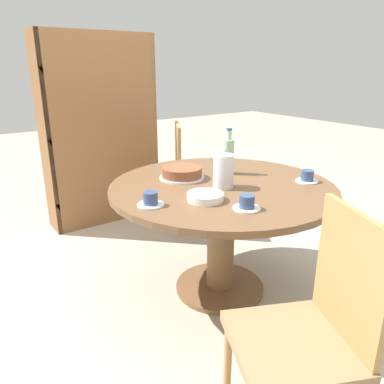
{
  "coord_description": "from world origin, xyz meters",
  "views": [
    {
      "loc": [
        -1.34,
        -1.61,
        1.37
      ],
      "look_at": [
        0.0,
        0.31,
        0.57
      ],
      "focal_mm": 35.0,
      "sensor_mm": 36.0,
      "label": 1
    }
  ],
  "objects_px": {
    "bookshelf": "(102,133)",
    "cup_b": "(307,177)",
    "cup_a": "(247,203)",
    "chair_b": "(193,175)",
    "cup_c": "(151,200)",
    "chair_a": "(310,328)",
    "water_bottle": "(229,155)",
    "cake_main": "(182,173)",
    "coffee_pot": "(223,170)"
  },
  "relations": [
    {
      "from": "cup_c",
      "to": "chair_b",
      "type": "bearing_deg",
      "value": 45.73
    },
    {
      "from": "cake_main",
      "to": "cup_b",
      "type": "xyz_separation_m",
      "value": [
        0.58,
        -0.49,
        -0.01
      ]
    },
    {
      "from": "cup_a",
      "to": "cup_b",
      "type": "distance_m",
      "value": 0.62
    },
    {
      "from": "chair_a",
      "to": "water_bottle",
      "type": "distance_m",
      "value": 1.27
    },
    {
      "from": "cup_c",
      "to": "bookshelf",
      "type": "bearing_deg",
      "value": 75.98
    },
    {
      "from": "cake_main",
      "to": "chair_b",
      "type": "bearing_deg",
      "value": 50.06
    },
    {
      "from": "water_bottle",
      "to": "cake_main",
      "type": "xyz_separation_m",
      "value": [
        -0.3,
        0.08,
        -0.08
      ]
    },
    {
      "from": "chair_b",
      "to": "cup_c",
      "type": "distance_m",
      "value": 1.38
    },
    {
      "from": "chair_b",
      "to": "cake_main",
      "type": "bearing_deg",
      "value": 169.45
    },
    {
      "from": "water_bottle",
      "to": "cup_a",
      "type": "xyz_separation_m",
      "value": [
        -0.33,
        -0.53,
        -0.09
      ]
    },
    {
      "from": "coffee_pot",
      "to": "cup_b",
      "type": "height_order",
      "value": "coffee_pot"
    },
    {
      "from": "cake_main",
      "to": "cup_c",
      "type": "bearing_deg",
      "value": -141.94
    },
    {
      "from": "coffee_pot",
      "to": "cup_c",
      "type": "bearing_deg",
      "value": -177.78
    },
    {
      "from": "water_bottle",
      "to": "cup_c",
      "type": "relative_size",
      "value": 2.15
    },
    {
      "from": "water_bottle",
      "to": "cake_main",
      "type": "bearing_deg",
      "value": 165.44
    },
    {
      "from": "chair_b",
      "to": "cup_c",
      "type": "relative_size",
      "value": 6.71
    },
    {
      "from": "coffee_pot",
      "to": "cake_main",
      "type": "bearing_deg",
      "value": 108.22
    },
    {
      "from": "chair_b",
      "to": "cup_c",
      "type": "height_order",
      "value": "chair_b"
    },
    {
      "from": "chair_b",
      "to": "water_bottle",
      "type": "distance_m",
      "value": 0.86
    },
    {
      "from": "cake_main",
      "to": "cup_b",
      "type": "relative_size",
      "value": 2.04
    },
    {
      "from": "water_bottle",
      "to": "cake_main",
      "type": "distance_m",
      "value": 0.33
    },
    {
      "from": "chair_b",
      "to": "bookshelf",
      "type": "bearing_deg",
      "value": 70.94
    },
    {
      "from": "bookshelf",
      "to": "cup_b",
      "type": "distance_m",
      "value": 1.86
    },
    {
      "from": "cake_main",
      "to": "cup_b",
      "type": "bearing_deg",
      "value": -40.32
    },
    {
      "from": "cup_a",
      "to": "chair_a",
      "type": "bearing_deg",
      "value": -109.64
    },
    {
      "from": "water_bottle",
      "to": "chair_b",
      "type": "bearing_deg",
      "value": 71.16
    },
    {
      "from": "chair_b",
      "to": "cup_a",
      "type": "xyz_separation_m",
      "value": [
        -0.59,
        -1.28,
        0.26
      ]
    },
    {
      "from": "chair_a",
      "to": "coffee_pot",
      "type": "relative_size",
      "value": 3.99
    },
    {
      "from": "chair_a",
      "to": "chair_b",
      "type": "xyz_separation_m",
      "value": [
        0.79,
        1.85,
        0.0
      ]
    },
    {
      "from": "cup_a",
      "to": "cup_b",
      "type": "height_order",
      "value": "same"
    },
    {
      "from": "chair_a",
      "to": "chair_b",
      "type": "relative_size",
      "value": 1.0
    },
    {
      "from": "bookshelf",
      "to": "water_bottle",
      "type": "distance_m",
      "value": 1.4
    },
    {
      "from": "bookshelf",
      "to": "cup_b",
      "type": "height_order",
      "value": "bookshelf"
    },
    {
      "from": "chair_b",
      "to": "cake_main",
      "type": "distance_m",
      "value": 0.91
    },
    {
      "from": "coffee_pot",
      "to": "chair_a",
      "type": "bearing_deg",
      "value": -109.93
    },
    {
      "from": "chair_a",
      "to": "cup_a",
      "type": "relative_size",
      "value": 6.71
    },
    {
      "from": "chair_b",
      "to": "coffee_pot",
      "type": "xyz_separation_m",
      "value": [
        -0.47,
        -0.95,
        0.34
      ]
    },
    {
      "from": "chair_b",
      "to": "bookshelf",
      "type": "relative_size",
      "value": 0.56
    },
    {
      "from": "cake_main",
      "to": "cup_c",
      "type": "distance_m",
      "value": 0.49
    },
    {
      "from": "chair_a",
      "to": "water_bottle",
      "type": "bearing_deg",
      "value": 178.66
    },
    {
      "from": "chair_a",
      "to": "cake_main",
      "type": "distance_m",
      "value": 1.23
    },
    {
      "from": "chair_b",
      "to": "bookshelf",
      "type": "xyz_separation_m",
      "value": [
        -0.55,
        0.62,
        0.33
      ]
    },
    {
      "from": "bookshelf",
      "to": "cup_c",
      "type": "distance_m",
      "value": 1.64
    },
    {
      "from": "chair_b",
      "to": "cup_a",
      "type": "relative_size",
      "value": 6.71
    },
    {
      "from": "chair_a",
      "to": "cup_b",
      "type": "bearing_deg",
      "value": 155.2
    },
    {
      "from": "cup_a",
      "to": "cup_c",
      "type": "distance_m",
      "value": 0.47
    },
    {
      "from": "chair_b",
      "to": "cup_c",
      "type": "bearing_deg",
      "value": 165.12
    },
    {
      "from": "cake_main",
      "to": "cup_b",
      "type": "height_order",
      "value": "same"
    },
    {
      "from": "chair_a",
      "to": "cake_main",
      "type": "relative_size",
      "value": 3.29
    },
    {
      "from": "coffee_pot",
      "to": "cup_a",
      "type": "xyz_separation_m",
      "value": [
        -0.12,
        -0.33,
        -0.08
      ]
    }
  ]
}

